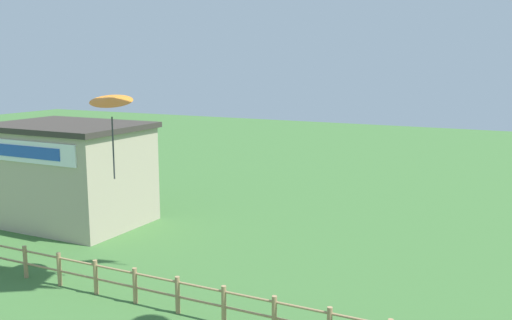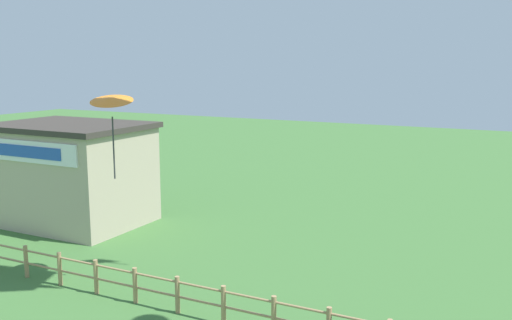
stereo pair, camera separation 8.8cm
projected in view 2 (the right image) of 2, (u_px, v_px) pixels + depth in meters
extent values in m
cylinder|color=#9E7F56|center=(26.00, 261.00, 19.31)|extent=(0.14, 0.14, 1.12)
cylinder|color=#9E7F56|center=(60.00, 269.00, 18.62)|extent=(0.14, 0.14, 1.12)
cylinder|color=#9E7F56|center=(96.00, 277.00, 17.93)|extent=(0.14, 0.14, 1.12)
cylinder|color=#9E7F56|center=(135.00, 285.00, 17.24)|extent=(0.14, 0.14, 1.12)
cylinder|color=#9E7F56|center=(177.00, 295.00, 16.55)|extent=(0.14, 0.14, 1.12)
cylinder|color=#9E7F56|center=(224.00, 305.00, 15.86)|extent=(0.14, 0.14, 1.12)
cylinder|color=#9E7F56|center=(274.00, 316.00, 15.17)|extent=(0.14, 0.14, 1.12)
cylinder|color=#9E7F56|center=(223.00, 292.00, 15.79)|extent=(18.56, 0.07, 0.07)
cylinder|color=#9E7F56|center=(224.00, 307.00, 15.87)|extent=(18.56, 0.07, 0.07)
cube|color=#B7A88E|center=(71.00, 176.00, 25.73)|extent=(6.40, 4.64, 4.30)
cube|color=#38332D|center=(69.00, 126.00, 25.34)|extent=(6.70, 4.94, 0.24)
cube|color=white|center=(27.00, 152.00, 23.41)|extent=(5.44, 0.08, 0.90)
cube|color=#234CAD|center=(26.00, 152.00, 23.36)|extent=(3.84, 0.04, 0.50)
cone|color=orange|center=(112.00, 99.00, 17.92)|extent=(1.81, 1.81, 0.43)
cylinder|color=#333338|center=(114.00, 148.00, 18.19)|extent=(0.05, 0.05, 2.00)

